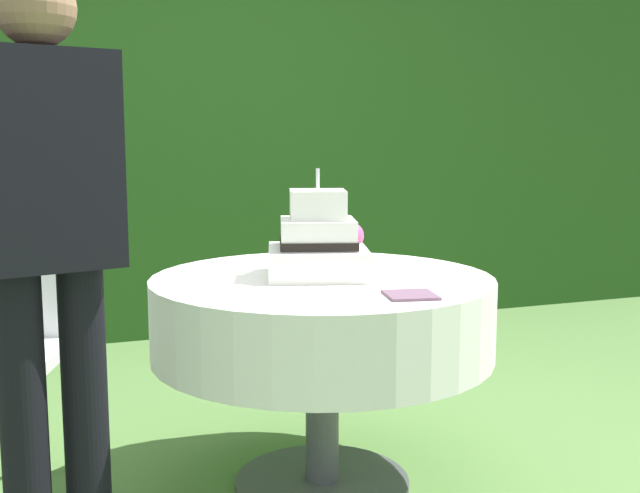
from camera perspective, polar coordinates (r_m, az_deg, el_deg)
ground_plane at (r=2.79m, az=0.16°, el=-17.09°), size 20.00×20.00×0.00m
foliage_hedge at (r=4.82m, az=-9.79°, el=9.96°), size 6.93×0.45×2.71m
cake_table at (r=2.59m, az=0.17°, el=-5.21°), size 1.14×1.14×0.73m
wedding_cake at (r=2.56m, az=-0.07°, el=0.23°), size 0.40×0.40×0.36m
serving_plate_near at (r=2.74m, az=7.73°, el=-1.50°), size 0.12×0.12×0.01m
serving_plate_far at (r=2.57m, az=7.80°, el=-2.14°), size 0.15×0.15×0.01m
napkin_stack at (r=2.26m, az=6.68°, el=-3.57°), size 0.17×0.17×0.01m
garden_chair at (r=2.83m, az=-22.00°, el=-5.67°), size 0.51×0.51×0.89m
standing_person at (r=2.10m, az=-19.49°, el=0.61°), size 0.40×0.28×1.60m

